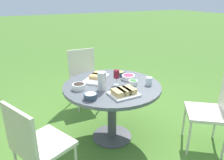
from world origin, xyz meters
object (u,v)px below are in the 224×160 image
dining_table (112,94)px  chair_far_back (35,142)px  chair_near_left (215,107)px  water_pitcher (102,81)px  wine_glass (116,75)px  chair_near_right (84,73)px

dining_table → chair_far_back: size_ratio=1.28×
chair_near_left → water_pitcher: (0.63, 1.08, 0.29)m
chair_far_back → wine_glass: wine_glass is taller
wine_glass → dining_table: bearing=57.3°
water_pitcher → wine_glass: water_pitcher is taller
chair_far_back → wine_glass: size_ratio=4.92×
dining_table → wine_glass: wine_glass is taller
chair_near_right → wine_glass: size_ratio=4.92×
chair_near_right → wine_glass: (-1.09, 0.02, 0.32)m
chair_far_back → wine_glass: (0.38, -1.00, 0.32)m
chair_near_right → water_pitcher: (-1.14, 0.22, 0.29)m
water_pitcher → chair_near_right: bearing=-11.0°
dining_table → wine_glass: size_ratio=6.28×
dining_table → water_pitcher: bearing=114.5°
chair_near_left → wine_glass: 1.15m
dining_table → wine_glass: bearing=-122.7°
chair_near_right → wine_glass: bearing=179.1°
water_pitcher → wine_glass: 0.21m
water_pitcher → dining_table: bearing=-65.5°
chair_near_left → water_pitcher: water_pitcher is taller
dining_table → water_pitcher: water_pitcher is taller
chair_near_left → water_pitcher: 1.28m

